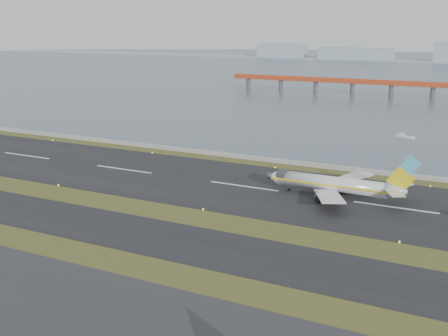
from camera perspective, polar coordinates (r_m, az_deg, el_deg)
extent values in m
plane|color=#3B4A1A|center=(126.44, -3.79, -5.27)|extent=(1000.00, 1000.00, 0.00)
cube|color=black|center=(116.97, -6.83, -6.98)|extent=(1000.00, 18.00, 0.10)
cube|color=black|center=(151.66, 2.02, -1.87)|extent=(1000.00, 45.00, 0.10)
cube|color=gray|center=(178.27, 6.13, 0.67)|extent=(1000.00, 2.50, 1.00)
cube|color=#435160|center=(566.92, 21.09, 9.11)|extent=(1400.00, 800.00, 1.30)
cube|color=#B6421F|center=(356.13, 20.49, 7.83)|extent=(260.00, 5.00, 1.60)
cube|color=#B6421F|center=(355.98, 20.51, 8.07)|extent=(260.00, 0.40, 1.40)
cylinder|color=#4C4C51|center=(379.95, 5.81, 8.32)|extent=(2.80, 2.80, 7.00)
cylinder|color=#4C4C51|center=(356.59, 20.42, 7.11)|extent=(2.80, 2.80, 7.00)
cube|color=#94A4AE|center=(775.66, 5.94, 11.80)|extent=(60.00, 35.00, 18.00)
cube|color=#94A4AE|center=(745.29, 13.26, 11.25)|extent=(90.00, 35.00, 14.00)
cylinder|color=silver|center=(144.18, 10.79, -1.56)|extent=(28.00, 3.80, 3.80)
cone|color=silver|center=(149.07, 5.04, -0.83)|extent=(3.20, 3.80, 3.80)
cone|color=silver|center=(140.69, 17.12, -2.23)|extent=(5.00, 3.80, 3.80)
cube|color=yellow|center=(142.41, 10.57, -1.75)|extent=(31.00, 0.06, 0.45)
cube|color=yellow|center=(145.96, 11.00, -1.37)|extent=(31.00, 0.06, 0.45)
cube|color=silver|center=(135.95, 10.63, -2.84)|extent=(11.31, 15.89, 1.66)
cube|color=silver|center=(151.73, 12.49, -1.12)|extent=(11.31, 15.89, 1.66)
cylinder|color=#36373B|center=(139.05, 10.24, -2.94)|extent=(4.20, 2.10, 2.10)
cylinder|color=#36373B|center=(150.13, 11.59, -1.72)|extent=(4.20, 2.10, 2.10)
cube|color=yellow|center=(139.80, 17.53, -1.12)|extent=(6.80, 0.35, 6.85)
cube|color=#50BFE5|center=(138.62, 18.42, 0.26)|extent=(4.85, 0.37, 4.90)
cube|color=silver|center=(136.90, 16.97, -2.45)|extent=(5.64, 6.80, 0.22)
cube|color=silver|center=(144.12, 17.53, -1.66)|extent=(5.64, 6.80, 0.22)
cylinder|color=black|center=(148.31, 6.66, -2.18)|extent=(0.80, 0.28, 0.80)
cylinder|color=black|center=(142.04, 10.99, -3.05)|extent=(1.00, 0.38, 1.00)
cylinder|color=black|center=(147.21, 11.61, -2.47)|extent=(1.00, 0.38, 1.00)
cube|color=silver|center=(227.50, 17.88, 3.02)|extent=(7.83, 4.58, 0.96)
cube|color=silver|center=(228.07, 17.54, 3.29)|extent=(2.56, 2.29, 0.96)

